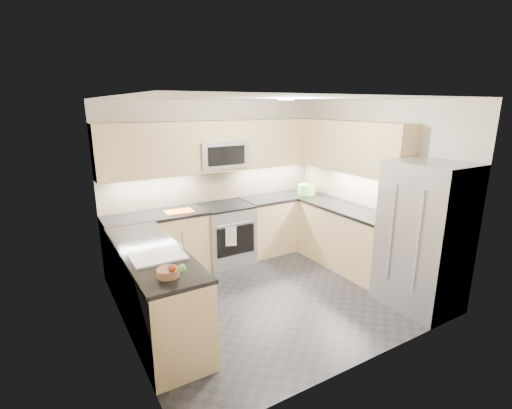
% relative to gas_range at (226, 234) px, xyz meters
% --- Properties ---
extents(floor, '(3.60, 3.20, 0.00)m').
position_rel_gas_range_xyz_m(floor, '(0.00, -1.28, -0.46)').
color(floor, '#26262B').
rests_on(floor, ground).
extents(ceiling, '(3.60, 3.20, 0.02)m').
position_rel_gas_range_xyz_m(ceiling, '(0.00, -1.28, 2.04)').
color(ceiling, beige).
rests_on(ceiling, wall_back).
extents(wall_back, '(3.60, 0.02, 2.50)m').
position_rel_gas_range_xyz_m(wall_back, '(0.00, 0.32, 0.79)').
color(wall_back, beige).
rests_on(wall_back, floor).
extents(wall_front, '(3.60, 0.02, 2.50)m').
position_rel_gas_range_xyz_m(wall_front, '(0.00, -2.88, 0.79)').
color(wall_front, beige).
rests_on(wall_front, floor).
extents(wall_left, '(0.02, 3.20, 2.50)m').
position_rel_gas_range_xyz_m(wall_left, '(-1.80, -1.28, 0.79)').
color(wall_left, beige).
rests_on(wall_left, floor).
extents(wall_right, '(0.02, 3.20, 2.50)m').
position_rel_gas_range_xyz_m(wall_right, '(1.80, -1.28, 0.79)').
color(wall_right, beige).
rests_on(wall_right, floor).
extents(base_cab_back_left, '(1.42, 0.60, 0.90)m').
position_rel_gas_range_xyz_m(base_cab_back_left, '(-1.09, 0.02, -0.01)').
color(base_cab_back_left, '#D4B67F').
rests_on(base_cab_back_left, floor).
extents(base_cab_back_right, '(1.42, 0.60, 0.90)m').
position_rel_gas_range_xyz_m(base_cab_back_right, '(1.09, 0.02, -0.01)').
color(base_cab_back_right, '#D4B67F').
rests_on(base_cab_back_right, floor).
extents(base_cab_right, '(0.60, 1.70, 0.90)m').
position_rel_gas_range_xyz_m(base_cab_right, '(1.50, -1.12, -0.01)').
color(base_cab_right, '#D4B67F').
rests_on(base_cab_right, floor).
extents(base_cab_peninsula, '(0.60, 2.00, 0.90)m').
position_rel_gas_range_xyz_m(base_cab_peninsula, '(-1.50, -1.28, -0.01)').
color(base_cab_peninsula, '#D4B67F').
rests_on(base_cab_peninsula, floor).
extents(countertop_back_left, '(1.42, 0.63, 0.04)m').
position_rel_gas_range_xyz_m(countertop_back_left, '(-1.09, 0.02, 0.47)').
color(countertop_back_left, black).
rests_on(countertop_back_left, base_cab_back_left).
extents(countertop_back_right, '(1.42, 0.63, 0.04)m').
position_rel_gas_range_xyz_m(countertop_back_right, '(1.09, 0.02, 0.47)').
color(countertop_back_right, black).
rests_on(countertop_back_right, base_cab_back_right).
extents(countertop_right, '(0.63, 1.70, 0.04)m').
position_rel_gas_range_xyz_m(countertop_right, '(1.50, -1.12, 0.47)').
color(countertop_right, black).
rests_on(countertop_right, base_cab_right).
extents(countertop_peninsula, '(0.63, 2.00, 0.04)m').
position_rel_gas_range_xyz_m(countertop_peninsula, '(-1.50, -1.28, 0.47)').
color(countertop_peninsula, black).
rests_on(countertop_peninsula, base_cab_peninsula).
extents(upper_cab_back, '(3.60, 0.35, 0.75)m').
position_rel_gas_range_xyz_m(upper_cab_back, '(0.00, 0.15, 1.37)').
color(upper_cab_back, '#D4B67F').
rests_on(upper_cab_back, wall_back).
extents(upper_cab_right, '(0.35, 1.95, 0.75)m').
position_rel_gas_range_xyz_m(upper_cab_right, '(1.62, -1.00, 1.37)').
color(upper_cab_right, '#D4B67F').
rests_on(upper_cab_right, wall_right).
extents(backsplash_back, '(3.60, 0.01, 0.51)m').
position_rel_gas_range_xyz_m(backsplash_back, '(0.00, 0.32, 0.74)').
color(backsplash_back, tan).
rests_on(backsplash_back, wall_back).
extents(backsplash_right, '(0.01, 2.30, 0.51)m').
position_rel_gas_range_xyz_m(backsplash_right, '(1.80, -0.82, 0.74)').
color(backsplash_right, tan).
rests_on(backsplash_right, wall_right).
extents(gas_range, '(0.76, 0.65, 0.91)m').
position_rel_gas_range_xyz_m(gas_range, '(0.00, 0.00, 0.00)').
color(gas_range, '#9C9EA4').
rests_on(gas_range, floor).
extents(range_cooktop, '(0.76, 0.65, 0.03)m').
position_rel_gas_range_xyz_m(range_cooktop, '(0.00, 0.00, 0.46)').
color(range_cooktop, black).
rests_on(range_cooktop, gas_range).
extents(oven_door_glass, '(0.62, 0.02, 0.45)m').
position_rel_gas_range_xyz_m(oven_door_glass, '(0.00, -0.33, -0.01)').
color(oven_door_glass, black).
rests_on(oven_door_glass, gas_range).
extents(oven_handle, '(0.60, 0.02, 0.02)m').
position_rel_gas_range_xyz_m(oven_handle, '(0.00, -0.35, 0.26)').
color(oven_handle, '#B2B5BA').
rests_on(oven_handle, gas_range).
extents(microwave, '(0.76, 0.40, 0.40)m').
position_rel_gas_range_xyz_m(microwave, '(0.00, 0.12, 1.24)').
color(microwave, '#95969C').
rests_on(microwave, upper_cab_back).
extents(microwave_door, '(0.60, 0.01, 0.28)m').
position_rel_gas_range_xyz_m(microwave_door, '(0.00, -0.08, 1.24)').
color(microwave_door, black).
rests_on(microwave_door, microwave).
extents(refrigerator, '(0.70, 0.90, 1.80)m').
position_rel_gas_range_xyz_m(refrigerator, '(1.45, -2.43, 0.45)').
color(refrigerator, '#97989E').
rests_on(refrigerator, floor).
extents(fridge_handle_left, '(0.02, 0.02, 1.20)m').
position_rel_gas_range_xyz_m(fridge_handle_left, '(1.08, -2.61, 0.49)').
color(fridge_handle_left, '#B2B5BA').
rests_on(fridge_handle_left, refrigerator).
extents(fridge_handle_right, '(0.02, 0.02, 1.20)m').
position_rel_gas_range_xyz_m(fridge_handle_right, '(1.08, -2.25, 0.49)').
color(fridge_handle_right, '#B2B5BA').
rests_on(fridge_handle_right, refrigerator).
extents(sink_basin, '(0.52, 0.38, 0.16)m').
position_rel_gas_range_xyz_m(sink_basin, '(-1.50, -1.53, 0.42)').
color(sink_basin, white).
rests_on(sink_basin, base_cab_peninsula).
extents(faucet, '(0.03, 0.03, 0.28)m').
position_rel_gas_range_xyz_m(faucet, '(-1.24, -1.53, 0.62)').
color(faucet, silver).
rests_on(faucet, countertop_peninsula).
extents(utensil_bowl, '(0.39, 0.39, 0.17)m').
position_rel_gas_range_xyz_m(utensil_bowl, '(1.50, -0.10, 0.57)').
color(utensil_bowl, '#73B64E').
rests_on(utensil_bowl, countertop_back_right).
extents(cutting_board, '(0.41, 0.30, 0.01)m').
position_rel_gas_range_xyz_m(cutting_board, '(-0.76, -0.05, 0.49)').
color(cutting_board, orange).
rests_on(cutting_board, countertop_back_left).
extents(fruit_basket, '(0.20, 0.20, 0.07)m').
position_rel_gas_range_xyz_m(fruit_basket, '(-1.54, -1.99, 0.52)').
color(fruit_basket, '#9B6D48').
rests_on(fruit_basket, countertop_peninsula).
extents(fruit_apple, '(0.07, 0.07, 0.07)m').
position_rel_gas_range_xyz_m(fruit_apple, '(-1.53, -2.08, 0.60)').
color(fruit_apple, '#A93513').
rests_on(fruit_apple, fruit_basket).
extents(fruit_pear, '(0.07, 0.07, 0.07)m').
position_rel_gas_range_xyz_m(fruit_pear, '(-1.46, -2.13, 0.60)').
color(fruit_pear, '#5FB64E').
rests_on(fruit_pear, fruit_basket).
extents(dish_towel_check, '(0.15, 0.07, 0.30)m').
position_rel_gas_range_xyz_m(dish_towel_check, '(-0.10, -0.37, 0.10)').
color(dish_towel_check, white).
rests_on(dish_towel_check, oven_handle).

